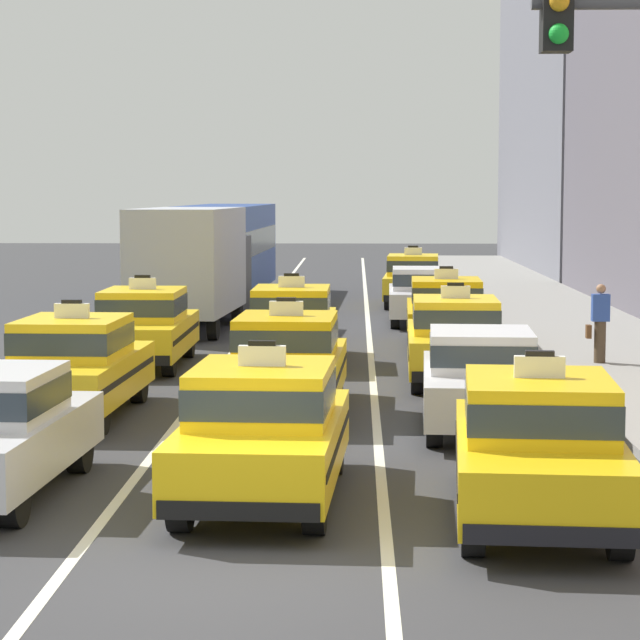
{
  "coord_description": "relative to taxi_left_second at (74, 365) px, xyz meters",
  "views": [
    {
      "loc": [
        1.28,
        -12.46,
        3.73
      ],
      "look_at": [
        0.59,
        12.06,
        1.3
      ],
      "focal_mm": 73.59,
      "sensor_mm": 36.0,
      "label": 1
    }
  ],
  "objects": [
    {
      "name": "taxi_right_fourth",
      "position": [
        6.74,
        9.67,
        0.0
      ],
      "size": [
        1.96,
        4.61,
        1.96
      ],
      "color": "black",
      "rests_on": "ground"
    },
    {
      "name": "sedan_right_second",
      "position": [
        6.56,
        -0.98,
        -0.03
      ],
      "size": [
        1.97,
        4.38,
        1.58
      ],
      "color": "black",
      "rests_on": "ground"
    },
    {
      "name": "taxi_center_nearest",
      "position": [
        3.52,
        -5.72,
        0.0
      ],
      "size": [
        2.02,
        4.64,
        1.96
      ],
      "color": "black",
      "rests_on": "ground"
    },
    {
      "name": "box_truck_left_fourth",
      "position": [
        0.26,
        13.66,
        0.9
      ],
      "size": [
        2.64,
        7.09,
        3.27
      ],
      "color": "black",
      "rests_on": "ground"
    },
    {
      "name": "pedestrian_mid_block",
      "position": [
        9.69,
        6.06,
        0.1
      ],
      "size": [
        0.47,
        0.24,
        1.65
      ],
      "color": "#473828",
      "rests_on": "sidewalk_curb"
    },
    {
      "name": "ground_plane",
      "position": [
        3.36,
        -8.74,
        -0.88
      ],
      "size": [
        160.0,
        160.0,
        0.0
      ],
      "primitive_type": "plane",
      "color": "#353538"
    },
    {
      "name": "taxi_right_third",
      "position": [
        6.54,
        4.13,
        0.0
      ],
      "size": [
        1.95,
        4.61,
        1.96
      ],
      "color": "black",
      "rests_on": "ground"
    },
    {
      "name": "taxi_center_second",
      "position": [
        3.47,
        0.53,
        0.0
      ],
      "size": [
        1.97,
        4.62,
        1.96
      ],
      "color": "black",
      "rests_on": "ground"
    },
    {
      "name": "bus_left_fifth",
      "position": [
        0.08,
        23.46,
        0.94
      ],
      "size": [
        2.87,
        11.28,
        3.22
      ],
      "color": "black",
      "rests_on": "ground"
    },
    {
      "name": "lane_stripe_left_center",
      "position": [
        1.76,
        11.26,
        -0.87
      ],
      "size": [
        0.14,
        80.0,
        0.01
      ],
      "primitive_type": "cube",
      "color": "silver",
      "rests_on": "ground"
    },
    {
      "name": "taxi_left_second",
      "position": [
        0.0,
        0.0,
        0.0
      ],
      "size": [
        1.95,
        4.61,
        1.96
      ],
      "color": "black",
      "rests_on": "ground"
    },
    {
      "name": "taxi_right_nearest",
      "position": [
        6.67,
        -6.62,
        0.0
      ],
      "size": [
        2.12,
        4.67,
        1.96
      ],
      "color": "black",
      "rests_on": "ground"
    },
    {
      "name": "taxi_right_sixth",
      "position": [
        6.46,
        21.14,
        0.0
      ],
      "size": [
        2.08,
        4.66,
        1.96
      ],
      "color": "black",
      "rests_on": "ground"
    },
    {
      "name": "lane_stripe_center_right",
      "position": [
        4.96,
        11.26,
        -0.87
      ],
      "size": [
        0.14,
        80.0,
        0.01
      ],
      "primitive_type": "cube",
      "color": "silver",
      "rests_on": "ground"
    },
    {
      "name": "taxi_left_third",
      "position": [
        0.13,
        6.26,
        0.0
      ],
      "size": [
        1.84,
        4.57,
        1.96
      ],
      "color": "black",
      "rests_on": "ground"
    },
    {
      "name": "sidewalk_curb",
      "position": [
        10.56,
        6.26,
        -0.8
      ],
      "size": [
        4.0,
        90.0,
        0.15
      ],
      "primitive_type": "cube",
      "color": "gray",
      "rests_on": "ground"
    },
    {
      "name": "taxi_center_third",
      "position": [
        3.23,
        6.92,
        0.0
      ],
      "size": [
        1.85,
        4.57,
        1.96
      ],
      "color": "black",
      "rests_on": "ground"
    },
    {
      "name": "sedan_right_fifth",
      "position": [
        6.43,
        15.45,
        -0.03
      ],
      "size": [
        1.86,
        4.34,
        1.58
      ],
      "color": "black",
      "rests_on": "ground"
    }
  ]
}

